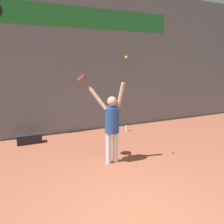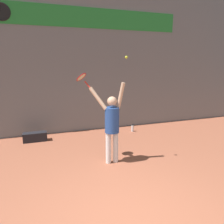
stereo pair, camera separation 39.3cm
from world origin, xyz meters
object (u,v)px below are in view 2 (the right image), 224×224
at_px(tennis_ball, 126,57).
at_px(water_bottle, 132,128).
at_px(scoreboard_clock, 1,12).
at_px(equipment_bag, 35,137).
at_px(tennis_racket, 82,78).
at_px(tennis_player, 112,122).

xyz_separation_m(tennis_ball, water_bottle, (1.24, 2.28, -2.46)).
relative_size(scoreboard_clock, water_bottle, 1.98).
bearing_deg(water_bottle, equipment_bag, 178.43).
distance_m(tennis_racket, water_bottle, 3.43).
xyz_separation_m(scoreboard_clock, tennis_racket, (1.88, -2.45, -1.84)).
height_order(tennis_player, water_bottle, tennis_player).
relative_size(scoreboard_clock, equipment_bag, 0.73).
bearing_deg(tennis_player, tennis_racket, 148.35).
bearing_deg(equipment_bag, water_bottle, -1.57).
height_order(scoreboard_clock, equipment_bag, scoreboard_clock).
xyz_separation_m(tennis_racket, equipment_bag, (-1.20, 1.86, -1.96)).
xyz_separation_m(scoreboard_clock, tennis_player, (2.50, -2.84, -2.90)).
relative_size(tennis_racket, water_bottle, 1.39).
bearing_deg(tennis_ball, equipment_bag, 131.82).
xyz_separation_m(scoreboard_clock, tennis_ball, (2.81, -2.97, -1.37)).
relative_size(scoreboard_clock, tennis_ball, 8.19).
bearing_deg(equipment_bag, tennis_player, -50.96).
bearing_deg(scoreboard_clock, water_bottle, -9.60).
distance_m(tennis_player, equipment_bag, 3.03).
height_order(scoreboard_clock, tennis_player, scoreboard_clock).
height_order(water_bottle, equipment_bag, equipment_bag).
bearing_deg(scoreboard_clock, tennis_player, -48.61).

